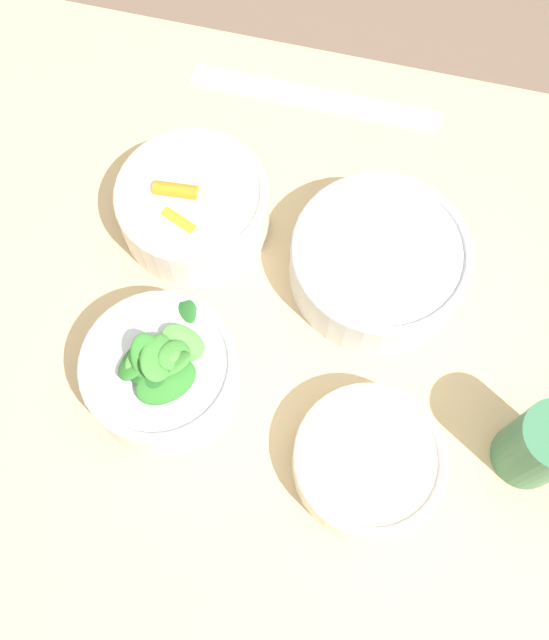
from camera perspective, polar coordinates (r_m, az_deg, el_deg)
The scene contains 8 objects.
ground_plane at distance 1.48m, azimuth -2.57°, elevation -10.79°, with size 10.00×10.00×0.00m, color brown.
dining_table at distance 0.88m, azimuth -4.27°, elevation -2.76°, with size 1.19×0.76×0.75m.
bowl_carrots at distance 0.79m, azimuth -6.53°, elevation 9.07°, with size 0.16×0.16×0.07m.
bowl_greens at distance 0.71m, azimuth -9.03°, elevation -3.98°, with size 0.15×0.15×0.10m.
bowl_beans_hotdog at distance 0.76m, azimuth 8.32°, elevation 4.58°, with size 0.19×0.19×0.06m.
bowl_cookies at distance 0.70m, azimuth 7.55°, elevation -11.07°, with size 0.15×0.15×0.05m.
ruler at distance 0.91m, azimuth 3.14°, elevation 17.36°, with size 0.31×0.03×0.00m.
cup at distance 0.71m, azimuth 20.48°, elevation -9.42°, with size 0.06×0.06×0.10m.
Camera 1 is at (0.13, -0.26, 1.45)m, focal length 40.00 mm.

